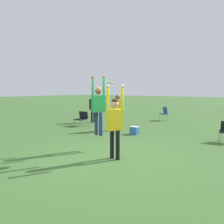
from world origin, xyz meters
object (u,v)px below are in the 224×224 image
(frisbee, at_px, (110,82))
(camping_chair_1, at_px, (164,112))
(cooler_box, at_px, (135,130))
(person_spectator_near, at_px, (93,105))
(person_defending, at_px, (115,120))
(person_jumping, at_px, (98,104))
(camping_chair_0, at_px, (82,118))
(person_spectator_far, at_px, (118,108))

(frisbee, xyz_separation_m, camping_chair_1, (-1.88, 8.09, -1.71))
(frisbee, bearing_deg, cooler_box, 108.37)
(person_spectator_near, bearing_deg, frisbee, -88.86)
(person_defending, distance_m, person_spectator_near, 7.35)
(person_jumping, height_order, camping_chair_0, person_jumping)
(frisbee, bearing_deg, person_spectator_near, 137.47)
(camping_chair_0, relative_size, person_spectator_far, 0.44)
(frisbee, relative_size, person_spectator_far, 0.13)
(person_spectator_far, bearing_deg, person_defending, -85.99)
(person_spectator_near, bearing_deg, camping_chair_0, -119.76)
(camping_chair_0, bearing_deg, person_defending, 133.10)
(person_jumping, relative_size, camping_chair_1, 2.24)
(person_defending, height_order, person_spectator_near, person_defending)
(person_jumping, distance_m, camping_chair_0, 5.16)
(person_defending, xyz_separation_m, frisbee, (-0.43, 0.34, 1.09))
(person_jumping, bearing_deg, cooler_box, 32.00)
(person_spectator_near, xyz_separation_m, cooler_box, (4.00, -1.55, -0.87))
(camping_chair_0, distance_m, person_spectator_near, 1.56)
(person_spectator_far, bearing_deg, camping_chair_1, 54.07)
(camping_chair_0, height_order, person_spectator_near, person_spectator_near)
(person_jumping, relative_size, frisbee, 8.53)
(frisbee, bearing_deg, camping_chair_1, 103.08)
(person_jumping, height_order, frisbee, person_jumping)
(cooler_box, bearing_deg, person_defending, -66.90)
(person_spectator_near, bearing_deg, cooler_box, -67.48)
(frisbee, xyz_separation_m, camping_chair_0, (-4.60, 3.22, -1.78))
(camping_chair_0, bearing_deg, cooler_box, 165.65)
(cooler_box, bearing_deg, camping_chair_1, 99.76)
(person_jumping, bearing_deg, camping_chair_1, 33.22)
(person_jumping, relative_size, cooler_box, 5.38)
(person_jumping, distance_m, frisbee, 0.94)
(frisbee, xyz_separation_m, cooler_box, (-1.01, 3.05, -2.05))
(person_spectator_near, bearing_deg, person_spectator_far, -69.45)
(person_defending, xyz_separation_m, camping_chair_1, (-2.31, 8.42, -0.62))
(camping_chair_1, height_order, person_spectator_near, person_spectator_near)
(person_spectator_far, bearing_deg, cooler_box, -48.00)
(person_jumping, height_order, person_spectator_far, person_jumping)
(person_defending, relative_size, person_spectator_near, 1.24)
(camping_chair_0, height_order, camping_chair_1, camping_chair_1)
(person_defending, height_order, frisbee, frisbee)
(person_jumping, distance_m, cooler_box, 3.24)
(frisbee, relative_size, person_spectator_near, 0.13)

